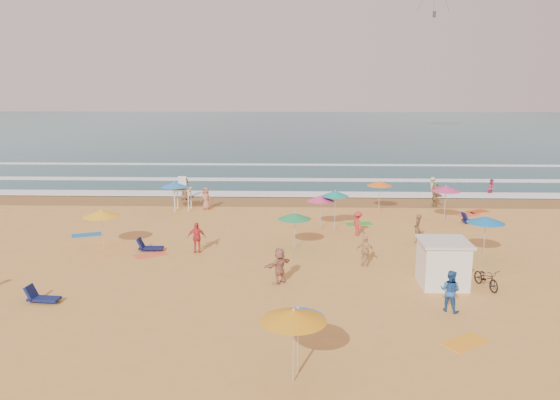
{
  "coord_description": "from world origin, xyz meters",
  "views": [
    {
      "loc": [
        0.07,
        -29.33,
        9.0
      ],
      "look_at": [
        -1.01,
        6.0,
        1.5
      ],
      "focal_mm": 35.0,
      "sensor_mm": 36.0,
      "label": 1
    }
  ],
  "objects": [
    {
      "name": "ground",
      "position": [
        0.0,
        0.0,
        0.0
      ],
      "size": [
        220.0,
        220.0,
        0.0
      ],
      "primitive_type": "plane",
      "color": "gold",
      "rests_on": "ground"
    },
    {
      "name": "ocean",
      "position": [
        0.0,
        84.0,
        0.0
      ],
      "size": [
        220.0,
        140.0,
        0.18
      ],
      "primitive_type": "cube",
      "color": "#0C4756",
      "rests_on": "ground"
    },
    {
      "name": "wet_sand",
      "position": [
        0.0,
        12.5,
        0.01
      ],
      "size": [
        220.0,
        220.0,
        0.0
      ],
      "primitive_type": "plane",
      "color": "olive",
      "rests_on": "ground"
    },
    {
      "name": "surf_foam",
      "position": [
        0.0,
        21.32,
        0.1
      ],
      "size": [
        200.0,
        18.7,
        0.05
      ],
      "color": "white",
      "rests_on": "ground"
    },
    {
      "name": "cabana",
      "position": [
        6.75,
        -5.5,
        1.0
      ],
      "size": [
        2.0,
        2.0,
        2.0
      ],
      "primitive_type": "cube",
      "color": "white",
      "rests_on": "ground"
    },
    {
      "name": "cabana_roof",
      "position": [
        6.75,
        -5.5,
        2.06
      ],
      "size": [
        2.2,
        2.2,
        0.12
      ],
      "primitive_type": "cube",
      "color": "silver",
      "rests_on": "cabana"
    },
    {
      "name": "bicycle",
      "position": [
        8.65,
        -5.8,
        0.47
      ],
      "size": [
        1.07,
        1.88,
        0.93
      ],
      "primitive_type": "imported",
      "rotation": [
        0.0,
        0.0,
        0.27
      ],
      "color": "black",
      "rests_on": "ground"
    },
    {
      "name": "lifeguard_stand",
      "position": [
        -8.22,
        9.37,
        1.05
      ],
      "size": [
        1.2,
        1.2,
        2.1
      ],
      "primitive_type": null,
      "color": "white",
      "rests_on": "ground"
    },
    {
      "name": "beach_umbrellas",
      "position": [
        0.79,
        -0.16,
        2.15
      ],
      "size": [
        55.72,
        25.8,
        0.77
      ],
      "color": "#166DBB",
      "rests_on": "ground"
    },
    {
      "name": "loungers",
      "position": [
        8.24,
        -3.41,
        0.17
      ],
      "size": [
        44.85,
        18.02,
        0.34
      ],
      "color": "#0F194E",
      "rests_on": "ground"
    },
    {
      "name": "towels",
      "position": [
        -1.12,
        -1.31,
        0.01
      ],
      "size": [
        39.66,
        23.09,
        0.03
      ],
      "color": "red",
      "rests_on": "ground"
    },
    {
      "name": "beachgoers",
      "position": [
        -0.02,
        3.39,
        0.79
      ],
      "size": [
        41.99,
        26.44,
        2.07
      ],
      "color": "#DFB275",
      "rests_on": "ground"
    }
  ]
}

